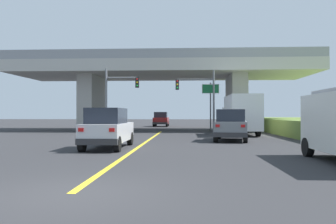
% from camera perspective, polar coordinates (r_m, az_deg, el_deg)
% --- Properties ---
extents(ground, '(160.00, 160.00, 0.00)m').
position_cam_1_polar(ground, '(36.79, -0.80, -3.05)').
color(ground, '#2B2B2D').
extents(overpass_bridge, '(31.17, 9.90, 7.92)m').
position_cam_1_polar(overpass_bridge, '(36.97, -0.80, 5.76)').
color(overpass_bridge, '#B7B5AD').
rests_on(overpass_bridge, ground).
extents(lane_divider_stripe, '(0.20, 26.53, 0.01)m').
position_cam_1_polar(lane_divider_stripe, '(20.68, -3.85, -5.12)').
color(lane_divider_stripe, yellow).
rests_on(lane_divider_stripe, ground).
extents(suv_lead, '(1.89, 4.67, 2.02)m').
position_cam_1_polar(suv_lead, '(17.36, -10.04, -2.69)').
color(suv_lead, silver).
rests_on(suv_lead, ground).
extents(suv_crossing, '(2.64, 4.69, 2.02)m').
position_cam_1_polar(suv_crossing, '(22.35, 10.54, -2.17)').
color(suv_crossing, slate).
rests_on(suv_crossing, ground).
extents(box_truck, '(2.33, 7.34, 3.24)m').
position_cam_1_polar(box_truck, '(28.81, 12.10, -0.42)').
color(box_truck, silver).
rests_on(box_truck, ground).
extents(sedan_oncoming, '(2.04, 4.37, 2.02)m').
position_cam_1_polar(sedan_oncoming, '(47.63, -1.18, -1.22)').
color(sedan_oncoming, maroon).
rests_on(sedan_oncoming, ground).
extents(traffic_signal_nearside, '(3.62, 0.36, 5.76)m').
position_cam_1_polar(traffic_signal_nearside, '(31.60, 5.51, 3.11)').
color(traffic_signal_nearside, '#56595E').
rests_on(traffic_signal_nearside, ground).
extents(traffic_signal_farside, '(3.18, 0.36, 6.01)m').
position_cam_1_polar(traffic_signal_farside, '(32.24, -8.58, 3.24)').
color(traffic_signal_farside, slate).
rests_on(traffic_signal_farside, ground).
extents(highway_sign, '(1.74, 0.17, 4.96)m').
position_cam_1_polar(highway_sign, '(35.14, 7.15, 2.83)').
color(highway_sign, '#56595E').
rests_on(highway_sign, ground).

